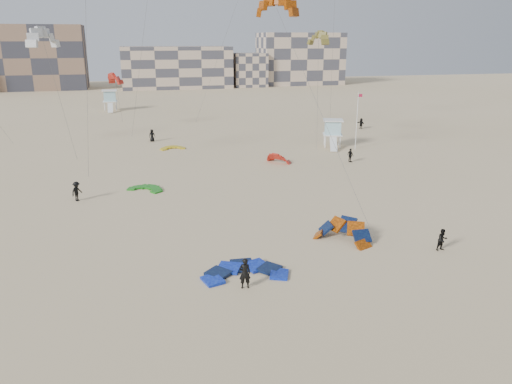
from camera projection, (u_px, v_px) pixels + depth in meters
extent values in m
plane|color=#D2B78C|center=(223.00, 292.00, 29.03)|extent=(320.00, 320.00, 0.00)
imported|color=black|center=(245.00, 273.00, 29.20)|extent=(0.72, 0.49, 1.90)
imported|color=black|center=(442.00, 240.00, 34.48)|extent=(0.83, 0.69, 1.57)
imported|color=black|center=(77.00, 191.00, 45.09)|extent=(1.25, 1.33, 1.80)
imported|color=black|center=(350.00, 155.00, 59.36)|extent=(0.70, 1.05, 1.65)
imported|color=black|center=(152.00, 135.00, 71.38)|extent=(0.91, 0.65, 1.76)
imported|color=black|center=(361.00, 123.00, 81.52)|extent=(0.98, 1.69, 1.74)
cylinder|color=#3F3F3F|center=(87.00, 86.00, 47.16)|extent=(1.40, 0.13, 17.59)
cylinder|color=#3F3F3F|center=(316.00, 101.00, 42.00)|extent=(0.14, 23.88, 16.14)
cylinder|color=#3F3F3F|center=(61.00, 102.00, 54.03)|extent=(1.98, 1.31, 13.05)
cylinder|color=#3F3F3F|center=(141.00, 57.00, 64.25)|extent=(3.78, 5.91, 21.80)
cylinder|color=#3F3F3F|center=(318.00, 93.00, 63.01)|extent=(2.43, 6.96, 13.06)
cylinder|color=#3F3F3F|center=(333.00, 55.00, 79.59)|extent=(2.03, 4.59, 21.21)
cylinder|color=#3F3F3F|center=(219.00, 54.00, 79.63)|extent=(8.32, 0.08, 21.51)
cylinder|color=#3F3F3F|center=(119.00, 101.00, 80.30)|extent=(0.67, 1.88, 7.01)
cube|color=white|center=(332.00, 134.00, 67.75)|extent=(3.20, 3.20, 0.13)
cube|color=#9BCBD5|center=(333.00, 127.00, 67.47)|extent=(2.63, 2.63, 1.80)
cube|color=white|center=(333.00, 120.00, 67.18)|extent=(3.31, 3.31, 0.14)
cube|color=white|center=(339.00, 144.00, 65.75)|extent=(1.67, 2.72, 1.49)
cube|color=white|center=(110.00, 101.00, 102.05)|extent=(2.84, 2.84, 0.14)
cube|color=#9BCBD5|center=(110.00, 96.00, 101.73)|extent=(2.33, 2.33, 2.03)
cube|color=white|center=(109.00, 90.00, 101.41)|extent=(2.94, 2.94, 0.16)
cube|color=white|center=(110.00, 108.00, 99.80)|extent=(1.02, 2.88, 1.68)
cylinder|color=white|center=(357.00, 121.00, 65.52)|extent=(0.09, 0.09, 7.56)
cube|color=#D11B44|center=(360.00, 95.00, 64.62)|extent=(0.57, 0.02, 0.38)
cube|color=#80624D|center=(35.00, 58.00, 143.54)|extent=(28.00, 14.00, 18.00)
cube|color=#CAAF94|center=(176.00, 67.00, 150.09)|extent=(32.00, 16.00, 12.00)
cube|color=#CAAF94|center=(300.00, 59.00, 160.73)|extent=(26.00, 14.00, 16.00)
cube|color=#CAAF94|center=(249.00, 70.00, 153.69)|extent=(10.00, 10.00, 10.00)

